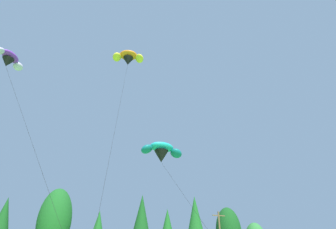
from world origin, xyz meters
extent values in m
cone|color=#144719|center=(-13.70, 56.18, 7.34)|extent=(4.16, 4.16, 8.62)
ellipsoid|color=#19561E|center=(-6.16, 58.42, 8.59)|extent=(5.62, 5.62, 11.10)
cone|color=#144719|center=(9.07, 57.45, 8.86)|extent=(4.69, 4.69, 10.41)
cone|color=#19561E|center=(19.56, 55.87, 9.00)|extent=(4.74, 4.74, 10.57)
cube|color=brown|center=(17.98, 44.44, 8.88)|extent=(2.20, 0.14, 0.14)
ellipsoid|color=purple|center=(-11.92, 26.15, 17.44)|extent=(1.78, 1.91, 0.77)
ellipsoid|color=silver|center=(-11.31, 26.97, 17.15)|extent=(1.11, 1.14, 0.92)
cone|color=black|center=(-11.99, 26.20, 16.81)|extent=(1.28, 1.28, 0.78)
cylinder|color=black|center=(-8.22, 22.15, 8.81)|extent=(7.56, 8.11, 15.24)
ellipsoid|color=teal|center=(1.79, 26.42, 11.39)|extent=(2.23, 1.29, 1.08)
ellipsoid|color=#0F666B|center=(3.19, 26.43, 10.99)|extent=(1.35, 1.10, 1.28)
ellipsoid|color=#0F666B|center=(0.40, 26.40, 10.99)|extent=(1.34, 1.10, 1.28)
cone|color=black|center=(1.79, 26.52, 10.53)|extent=(1.26, 1.26, 1.07)
cylinder|color=black|center=(2.25, 21.83, 5.59)|extent=(0.93, 9.39, 8.81)
ellipsoid|color=orange|center=(-1.47, 29.00, 23.15)|extent=(2.33, 1.93, 0.99)
ellipsoid|color=yellow|center=(-0.25, 28.66, 22.79)|extent=(1.25, 1.41, 1.17)
ellipsoid|color=yellow|center=(-2.69, 29.35, 22.79)|extent=(1.42, 1.44, 1.17)
cone|color=black|center=(-1.44, 29.13, 22.37)|extent=(1.40, 1.40, 0.97)
cylinder|color=black|center=(-2.94, 23.62, 11.54)|extent=(3.02, 11.04, 20.70)
camera|label=1|loc=(-5.96, 4.85, 2.18)|focal=29.19mm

